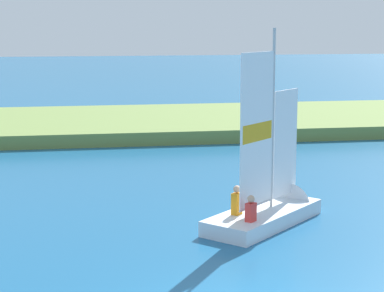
{
  "coord_description": "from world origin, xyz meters",
  "views": [
    {
      "loc": [
        -2.98,
        -12.4,
        5.65
      ],
      "look_at": [
        1.04,
        12.07,
        1.2
      ],
      "focal_mm": 66.02,
      "sensor_mm": 36.0,
      "label": 1
    }
  ],
  "objects": [
    {
      "name": "sailboat",
      "position": [
        2.63,
        6.6,
        0.4
      ],
      "size": [
        4.3,
        4.19,
        5.9
      ],
      "rotation": [
        0.0,
        0.0,
        0.76
      ],
      "color": "silver",
      "rests_on": "ground"
    },
    {
      "name": "shore_bank",
      "position": [
        0.0,
        24.23,
        0.31
      ],
      "size": [
        80.0,
        10.64,
        0.63
      ],
      "primitive_type": "cube",
      "color": "olive",
      "rests_on": "ground"
    }
  ]
}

